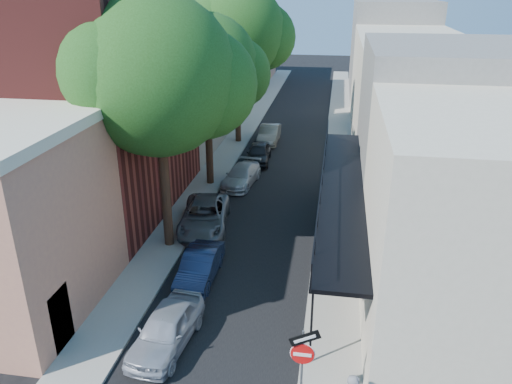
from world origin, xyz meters
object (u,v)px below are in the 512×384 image
at_px(oak_far, 244,32).
at_px(parked_car_d, 241,176).
at_px(parked_car_e, 259,153).
at_px(parked_car_f, 269,134).
at_px(oak_near, 169,78).
at_px(parked_car_b, 200,267).
at_px(parked_car_c, 205,216).
at_px(sign_post, 303,357).
at_px(parked_car_a, 166,329).
at_px(oak_mid, 214,69).

xyz_separation_m(oak_far, parked_car_d, (1.47, -9.03, -7.66)).
height_order(oak_far, parked_car_e, oak_far).
bearing_deg(parked_car_f, oak_near, -97.00).
relative_size(oak_far, parked_car_b, 3.13).
relative_size(oak_near, parked_car_e, 2.92).
distance_m(parked_car_c, parked_car_f, 15.28).
height_order(sign_post, parked_car_b, sign_post).
distance_m(oak_near, parked_car_e, 14.38).
bearing_deg(parked_car_c, parked_car_f, 77.82).
relative_size(oak_far, parked_car_e, 3.04).
relative_size(parked_car_a, parked_car_c, 0.80).
xyz_separation_m(oak_mid, oak_far, (0.06, 9.04, 1.20)).
xyz_separation_m(sign_post, parked_car_d, (-5.04, 17.27, -1.44)).
height_order(oak_far, parked_car_f, oak_far).
bearing_deg(oak_near, sign_post, -54.91).
bearing_deg(sign_post, parked_car_a, 155.11).
bearing_deg(oak_far, parked_car_d, -80.75).
bearing_deg(parked_car_b, oak_near, 121.70).
relative_size(oak_mid, oak_far, 0.86).
distance_m(sign_post, oak_far, 27.80).
bearing_deg(parked_car_c, parked_car_d, 75.71).
relative_size(parked_car_a, parked_car_b, 1.05).
height_order(oak_mid, oak_far, oak_far).
bearing_deg(oak_mid, parked_car_b, -80.42).
distance_m(sign_post, parked_car_d, 18.04).
bearing_deg(sign_post, parked_car_c, 117.43).
bearing_deg(sign_post, oak_mid, 110.86).
height_order(parked_car_d, parked_car_f, parked_car_f).
bearing_deg(parked_car_a, parked_car_d, 96.85).
distance_m(oak_far, parked_car_f, 7.83).
bearing_deg(parked_car_c, oak_mid, 89.88).
distance_m(oak_mid, parked_car_b, 12.74).
bearing_deg(parked_car_e, parked_car_b, -93.67).
bearing_deg(sign_post, oak_far, 103.91).
height_order(parked_car_a, parked_car_e, parked_car_a).
height_order(oak_mid, parked_car_f, oak_mid).
xyz_separation_m(parked_car_a, parked_car_e, (0.12, 19.37, -0.01)).
relative_size(oak_near, parked_car_c, 2.30).
bearing_deg(oak_mid, parked_car_f, 77.46).
relative_size(parked_car_a, parked_car_d, 0.97).
relative_size(sign_post, parked_car_c, 0.60).
xyz_separation_m(oak_mid, parked_car_f, (2.02, 9.07, -6.38)).
height_order(oak_near, oak_far, oak_far).
xyz_separation_m(parked_car_c, parked_car_d, (0.72, 6.17, -0.09)).
bearing_deg(parked_car_f, parked_car_d, -93.47).
bearing_deg(parked_car_f, parked_car_c, -94.92).
height_order(oak_far, parked_car_d, oak_far).
height_order(oak_mid, parked_car_b, oak_mid).
relative_size(oak_far, parked_car_a, 2.99).
distance_m(parked_car_a, parked_car_e, 19.37).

